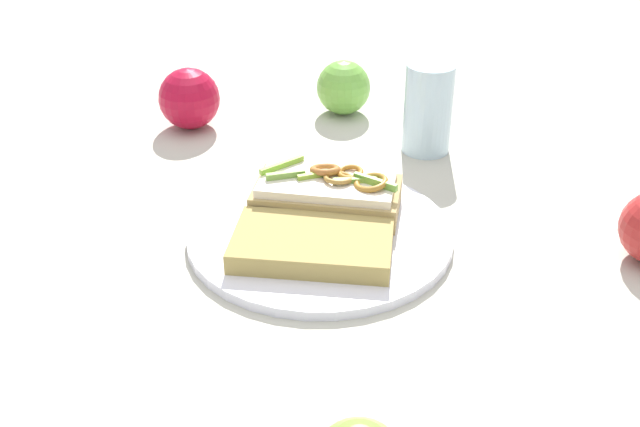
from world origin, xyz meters
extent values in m
plane|color=#BBB8A5|center=(0.00, 0.00, 0.00)|extent=(2.00, 2.00, 0.00)
cylinder|color=white|center=(0.00, 0.00, 0.01)|extent=(0.28, 0.28, 0.01)
cube|color=tan|center=(-0.01, -0.04, 0.02)|extent=(0.17, 0.12, 0.03)
cube|color=silver|center=(-0.01, -0.04, 0.04)|extent=(0.16, 0.11, 0.01)
torus|color=#B37527|center=(-0.04, -0.05, 0.05)|extent=(0.04, 0.04, 0.01)
torus|color=#B36A30|center=(-0.01, -0.06, 0.05)|extent=(0.04, 0.04, 0.02)
torus|color=#AD7E36|center=(-0.02, -0.04, 0.05)|extent=(0.04, 0.04, 0.01)
torus|color=#AD772B|center=(-0.06, -0.02, 0.05)|extent=(0.05, 0.05, 0.02)
cube|color=#80B132|center=(0.03, -0.07, 0.05)|extent=(0.05, 0.04, 0.01)
cube|color=#7BA742|center=(0.03, -0.05, 0.05)|extent=(0.04, 0.01, 0.01)
cube|color=#89AE2F|center=(0.00, -0.05, 0.05)|extent=(0.04, 0.01, 0.01)
cube|color=#76A63B|center=(-0.04, -0.03, 0.05)|extent=(0.05, 0.01, 0.01)
cube|color=#6DA43A|center=(-0.06, -0.02, 0.05)|extent=(0.04, 0.04, 0.01)
cube|color=#A9914E|center=(0.01, 0.04, 0.02)|extent=(0.18, 0.13, 0.02)
sphere|color=#6CAE3F|center=(-0.07, -0.33, 0.04)|extent=(0.09, 0.09, 0.08)
sphere|color=#B00E2A|center=(0.15, -0.30, 0.04)|extent=(0.11, 0.11, 0.08)
cylinder|color=silver|center=(-0.16, -0.20, 0.06)|extent=(0.06, 0.06, 0.12)
camera|label=1|loc=(0.07, 0.68, 0.44)|focal=43.34mm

